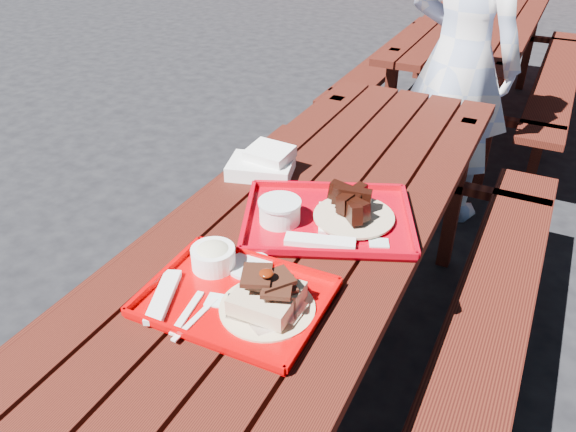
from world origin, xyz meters
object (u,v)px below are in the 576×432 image
(picnic_table_near, at_px, (308,261))
(picnic_table_far, at_px, (474,47))
(near_tray, at_px, (239,287))
(person, at_px, (460,60))
(far_tray, at_px, (325,217))

(picnic_table_near, relative_size, picnic_table_far, 1.00)
(picnic_table_near, distance_m, near_tray, 0.50)
(near_tray, relative_size, person, 0.27)
(near_tray, height_order, far_tray, near_tray)
(picnic_table_near, bearing_deg, near_tray, -88.43)
(near_tray, bearing_deg, far_tray, 81.84)
(picnic_table_far, xyz_separation_m, near_tray, (0.01, -3.24, 0.22))
(picnic_table_near, xyz_separation_m, far_tray, (0.07, -0.04, 0.22))
(picnic_table_far, relative_size, near_tray, 5.38)
(picnic_table_near, distance_m, far_tray, 0.23)
(picnic_table_near, relative_size, near_tray, 5.38)
(near_tray, distance_m, person, 1.95)
(far_tray, xyz_separation_m, person, (0.06, 1.54, 0.06))
(picnic_table_near, bearing_deg, picnic_table_far, 90.00)
(near_tray, bearing_deg, picnic_table_far, 90.21)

